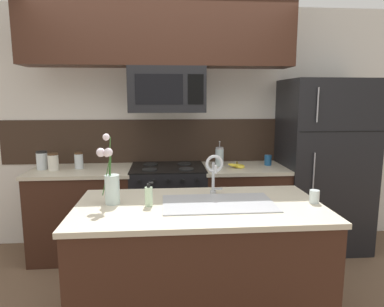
{
  "coord_description": "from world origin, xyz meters",
  "views": [
    {
      "loc": [
        -0.04,
        -2.58,
        1.63
      ],
      "look_at": [
        0.2,
        0.27,
        1.16
      ],
      "focal_mm": 32.0,
      "sensor_mm": 36.0,
      "label": 1
    }
  ],
  "objects_px": {
    "storage_jar_tall": "(42,160)",
    "flower_vase": "(111,184)",
    "stove_range": "(168,209)",
    "storage_jar_short": "(79,161)",
    "coffee_tin": "(268,160)",
    "spare_glass": "(314,197)",
    "microwave": "(167,90)",
    "refrigerator": "(322,165)",
    "sink_faucet": "(214,169)",
    "storage_jar_medium": "(53,162)",
    "dish_soap_bottle": "(149,196)",
    "banana_bunch": "(237,166)",
    "french_press": "(219,157)"
  },
  "relations": [
    {
      "from": "banana_bunch",
      "to": "french_press",
      "type": "height_order",
      "value": "french_press"
    },
    {
      "from": "storage_jar_tall",
      "to": "storage_jar_medium",
      "type": "xyz_separation_m",
      "value": [
        0.13,
        -0.07,
        -0.01
      ]
    },
    {
      "from": "refrigerator",
      "to": "sink_faucet",
      "type": "distance_m",
      "value": 1.72
    },
    {
      "from": "coffee_tin",
      "to": "sink_faucet",
      "type": "height_order",
      "value": "sink_faucet"
    },
    {
      "from": "storage_jar_short",
      "to": "dish_soap_bottle",
      "type": "bearing_deg",
      "value": -59.58
    },
    {
      "from": "coffee_tin",
      "to": "spare_glass",
      "type": "bearing_deg",
      "value": -93.69
    },
    {
      "from": "refrigerator",
      "to": "banana_bunch",
      "type": "bearing_deg",
      "value": -175.14
    },
    {
      "from": "microwave",
      "to": "storage_jar_tall",
      "type": "bearing_deg",
      "value": 177.56
    },
    {
      "from": "microwave",
      "to": "storage_jar_medium",
      "type": "relative_size",
      "value": 4.28
    },
    {
      "from": "storage_jar_medium",
      "to": "flower_vase",
      "type": "xyz_separation_m",
      "value": [
        0.74,
        -1.15,
        0.05
      ]
    },
    {
      "from": "storage_jar_medium",
      "to": "storage_jar_short",
      "type": "distance_m",
      "value": 0.24
    },
    {
      "from": "banana_bunch",
      "to": "microwave",
      "type": "bearing_deg",
      "value": 176.75
    },
    {
      "from": "refrigerator",
      "to": "sink_faucet",
      "type": "height_order",
      "value": "refrigerator"
    },
    {
      "from": "refrigerator",
      "to": "french_press",
      "type": "relative_size",
      "value": 6.8
    },
    {
      "from": "sink_faucet",
      "to": "spare_glass",
      "type": "bearing_deg",
      "value": -20.98
    },
    {
      "from": "microwave",
      "to": "spare_glass",
      "type": "xyz_separation_m",
      "value": [
        0.99,
        -1.26,
        -0.75
      ]
    },
    {
      "from": "storage_jar_tall",
      "to": "storage_jar_medium",
      "type": "relative_size",
      "value": 1.08
    },
    {
      "from": "refrigerator",
      "to": "storage_jar_short",
      "type": "distance_m",
      "value": 2.58
    },
    {
      "from": "stove_range",
      "to": "banana_bunch",
      "type": "height_order",
      "value": "banana_bunch"
    },
    {
      "from": "storage_jar_tall",
      "to": "spare_glass",
      "type": "distance_m",
      "value": 2.61
    },
    {
      "from": "french_press",
      "to": "storage_jar_short",
      "type": "bearing_deg",
      "value": -179.15
    },
    {
      "from": "storage_jar_tall",
      "to": "flower_vase",
      "type": "bearing_deg",
      "value": -54.54
    },
    {
      "from": "banana_bunch",
      "to": "coffee_tin",
      "type": "bearing_deg",
      "value": 17.13
    },
    {
      "from": "stove_range",
      "to": "french_press",
      "type": "relative_size",
      "value": 3.48
    },
    {
      "from": "stove_range",
      "to": "flower_vase",
      "type": "distance_m",
      "value": 1.38
    },
    {
      "from": "storage_jar_tall",
      "to": "flower_vase",
      "type": "distance_m",
      "value": 1.5
    },
    {
      "from": "sink_faucet",
      "to": "flower_vase",
      "type": "relative_size",
      "value": 0.63
    },
    {
      "from": "spare_glass",
      "to": "storage_jar_medium",
      "type": "bearing_deg",
      "value": 149.53
    },
    {
      "from": "stove_range",
      "to": "storage_jar_short",
      "type": "distance_m",
      "value": 1.05
    },
    {
      "from": "storage_jar_tall",
      "to": "flower_vase",
      "type": "xyz_separation_m",
      "value": [
        0.87,
        -1.22,
        0.05
      ]
    },
    {
      "from": "stove_range",
      "to": "sink_faucet",
      "type": "relative_size",
      "value": 3.04
    },
    {
      "from": "microwave",
      "to": "storage_jar_tall",
      "type": "relative_size",
      "value": 3.98
    },
    {
      "from": "storage_jar_tall",
      "to": "flower_vase",
      "type": "height_order",
      "value": "flower_vase"
    },
    {
      "from": "sink_faucet",
      "to": "spare_glass",
      "type": "xyz_separation_m",
      "value": [
        0.66,
        -0.25,
        -0.15
      ]
    },
    {
      "from": "storage_jar_short",
      "to": "dish_soap_bottle",
      "type": "xyz_separation_m",
      "value": [
        0.76,
        -1.3,
        -0.02
      ]
    },
    {
      "from": "refrigerator",
      "to": "dish_soap_bottle",
      "type": "xyz_separation_m",
      "value": [
        -1.81,
        -1.28,
        0.07
      ]
    },
    {
      "from": "coffee_tin",
      "to": "microwave",
      "type": "bearing_deg",
      "value": -176.22
    },
    {
      "from": "microwave",
      "to": "dish_soap_bottle",
      "type": "relative_size",
      "value": 4.51
    },
    {
      "from": "microwave",
      "to": "storage_jar_medium",
      "type": "distance_m",
      "value": 1.34
    },
    {
      "from": "refrigerator",
      "to": "storage_jar_medium",
      "type": "distance_m",
      "value": 2.81
    },
    {
      "from": "storage_jar_short",
      "to": "microwave",
      "type": "bearing_deg",
      "value": -3.76
    },
    {
      "from": "microwave",
      "to": "storage_jar_tall",
      "type": "distance_m",
      "value": 1.45
    },
    {
      "from": "storage_jar_short",
      "to": "sink_faucet",
      "type": "height_order",
      "value": "sink_faucet"
    },
    {
      "from": "storage_jar_short",
      "to": "storage_jar_medium",
      "type": "bearing_deg",
      "value": -162.85
    },
    {
      "from": "french_press",
      "to": "sink_faucet",
      "type": "relative_size",
      "value": 0.87
    },
    {
      "from": "sink_faucet",
      "to": "storage_jar_tall",
      "type": "bearing_deg",
      "value": 146.32
    },
    {
      "from": "stove_range",
      "to": "storage_jar_medium",
      "type": "relative_size",
      "value": 5.34
    },
    {
      "from": "french_press",
      "to": "sink_faucet",
      "type": "height_order",
      "value": "sink_faucet"
    },
    {
      "from": "storage_jar_tall",
      "to": "spare_glass",
      "type": "height_order",
      "value": "storage_jar_tall"
    },
    {
      "from": "banana_bunch",
      "to": "coffee_tin",
      "type": "relative_size",
      "value": 1.71
    }
  ]
}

